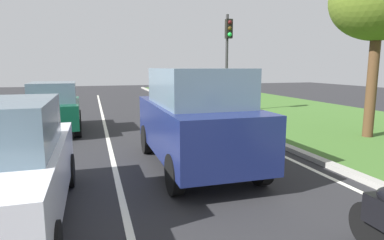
# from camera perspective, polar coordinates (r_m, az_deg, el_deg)

# --- Properties ---
(ground_plane) EXTENTS (60.00, 60.00, 0.00)m
(ground_plane) POSITION_cam_1_polar(r_m,az_deg,el_deg) (12.04, -11.31, -2.01)
(ground_plane) COLOR #262628
(lane_line_center) EXTENTS (0.12, 32.00, 0.01)m
(lane_line_center) POSITION_cam_1_polar(r_m,az_deg,el_deg) (11.99, -14.64, -2.16)
(lane_line_center) COLOR silver
(lane_line_center) RESTS_ON ground
(lane_line_right_edge) EXTENTS (0.12, 32.00, 0.01)m
(lane_line_right_edge) POSITION_cam_1_polar(r_m,az_deg,el_deg) (12.88, 4.84, -1.11)
(lane_line_right_edge) COLOR silver
(lane_line_right_edge) RESTS_ON ground
(grass_verge_right) EXTENTS (9.00, 48.00, 0.06)m
(grass_verge_right) POSITION_cam_1_polar(r_m,az_deg,el_deg) (15.36, 22.08, 0.02)
(grass_verge_right) COLOR #3D6628
(grass_verge_right) RESTS_ON ground
(curb_right) EXTENTS (0.24, 48.00, 0.12)m
(curb_right) POSITION_cam_1_polar(r_m,az_deg,el_deg) (13.06, 6.88, -0.75)
(curb_right) COLOR #9E9B93
(curb_right) RESTS_ON ground
(car_suv_ahead) EXTENTS (1.98, 4.51, 2.28)m
(car_suv_ahead) POSITION_cam_1_polar(r_m,az_deg,el_deg) (7.49, 0.59, 0.43)
(car_suv_ahead) COLOR navy
(car_suv_ahead) RESTS_ON ground
(car_hatchback_far) EXTENTS (1.83, 3.75, 1.78)m
(car_hatchback_far) POSITION_cam_1_polar(r_m,az_deg,el_deg) (12.60, -22.77, 2.01)
(car_hatchback_far) COLOR #0C472D
(car_hatchback_far) RESTS_ON ground
(traffic_light_near_right) EXTENTS (0.32, 0.50, 4.81)m
(traffic_light_near_right) POSITION_cam_1_polar(r_m,az_deg,el_deg) (16.41, 6.24, 12.48)
(traffic_light_near_right) COLOR #2D2D2D
(traffic_light_near_right) RESTS_ON ground
(tree_roadside_near) EXTENTS (2.92, 2.92, 5.59)m
(tree_roadside_near) POSITION_cam_1_polar(r_m,az_deg,el_deg) (12.12, 29.75, 17.56)
(tree_roadside_near) COLOR #4C331E
(tree_roadside_near) RESTS_ON ground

